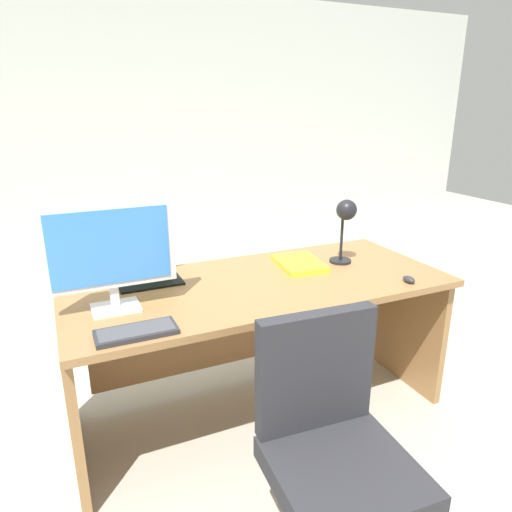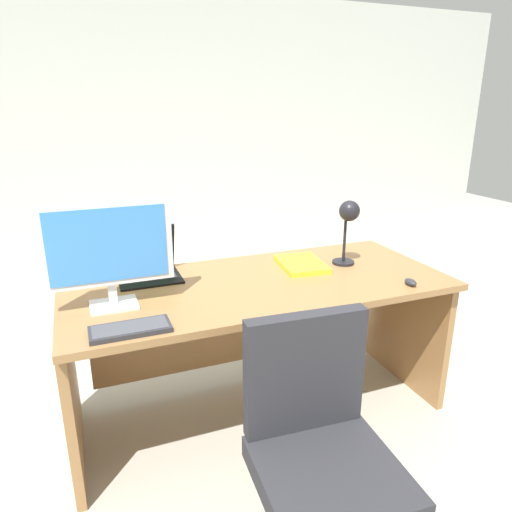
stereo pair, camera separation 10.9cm
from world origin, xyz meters
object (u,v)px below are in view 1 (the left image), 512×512
Objects in this scene: desk at (255,316)px; laptop at (145,263)px; book at (299,263)px; mouse at (409,279)px; monitor at (110,250)px; office_chair at (333,475)px; keyboard at (136,332)px; desk_lamp at (345,218)px.

desk is 6.14× the size of laptop.
desk is 0.38m from book.
book is at bearing 130.20° from mouse.
laptop is 0.92× the size of book.
monitor is 1.21m from office_chair.
keyboard is (-0.66, -0.37, 0.22)m from desk.
mouse reaches higher than book.
laptop is 0.33× the size of office_chair.
laptop is at bearing 107.20° from office_chair.
desk is at bearing 82.13° from office_chair.
mouse is 0.46m from desk_lamp.
keyboard is at bearing -82.25° from monitor.
desk is 0.97m from office_chair.
desk is at bearing 29.10° from keyboard.
laptop reaches higher than office_chair.
desk_lamp is at bearing 109.32° from mouse.
desk_lamp is (1.23, 0.10, -0.01)m from monitor.
desk_lamp is 0.39× the size of office_chair.
desk_lamp is 0.35m from book.
book reaches higher than keyboard.
office_chair is at bearing -124.80° from desk_lamp.
monitor is 1.24m from desk_lamp.
laptop reaches higher than mouse.
office_chair is at bearing -97.87° from desk.
monitor reaches higher than desk_lamp.
mouse is at bearing -27.71° from laptop.
laptop is at bearing 167.10° from desk_lamp.
laptop is at bearing 75.15° from keyboard.
keyboard is 0.33× the size of office_chair.
monitor is at bearing 123.65° from office_chair.
keyboard is 1.05m from book.
keyboard is at bearing -104.85° from laptop.
book is at bearing 24.41° from keyboard.
monitor is at bearing -171.80° from desk.
office_chair is (-0.80, -0.58, -0.39)m from mouse.
office_chair is at bearing -47.74° from keyboard.
mouse is 1.06m from office_chair.
book is (0.80, -0.17, -0.06)m from laptop.
keyboard is 1.33m from mouse.
office_chair is (-0.66, -0.96, -0.63)m from desk_lamp.
keyboard reaches higher than desk.
desk_lamp is at bearing 55.20° from office_chair.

